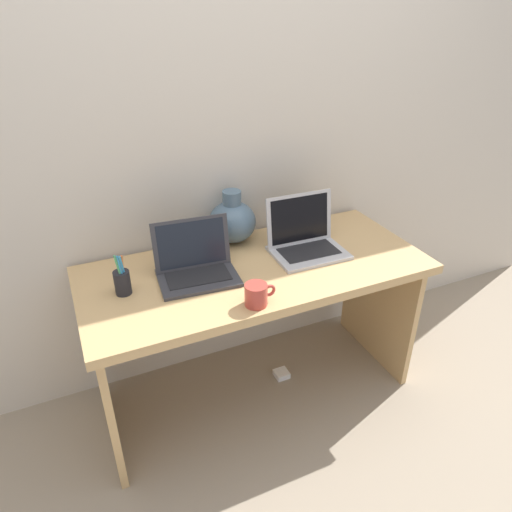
{
  "coord_description": "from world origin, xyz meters",
  "views": [
    {
      "loc": [
        -0.7,
        -1.55,
        1.72
      ],
      "look_at": [
        0.0,
        0.0,
        0.76
      ],
      "focal_mm": 32.75,
      "sensor_mm": 36.0,
      "label": 1
    }
  ],
  "objects_px": {
    "laptop_right": "(304,237)",
    "power_brick": "(282,374)",
    "laptop_left": "(195,262)",
    "coffee_mug": "(257,295)",
    "green_vase": "(232,221)",
    "pen_cup": "(122,282)"
  },
  "relations": [
    {
      "from": "coffee_mug",
      "to": "pen_cup",
      "type": "relative_size",
      "value": 0.7
    },
    {
      "from": "laptop_left",
      "to": "laptop_right",
      "type": "relative_size",
      "value": 1.03
    },
    {
      "from": "green_vase",
      "to": "laptop_right",
      "type": "bearing_deg",
      "value": -40.15
    },
    {
      "from": "green_vase",
      "to": "power_brick",
      "type": "height_order",
      "value": "green_vase"
    },
    {
      "from": "laptop_right",
      "to": "power_brick",
      "type": "bearing_deg",
      "value": -170.42
    },
    {
      "from": "coffee_mug",
      "to": "laptop_left",
      "type": "bearing_deg",
      "value": 115.42
    },
    {
      "from": "coffee_mug",
      "to": "power_brick",
      "type": "xyz_separation_m",
      "value": [
        0.27,
        0.28,
        -0.74
      ]
    },
    {
      "from": "laptop_left",
      "to": "laptop_right",
      "type": "xyz_separation_m",
      "value": [
        0.51,
        0.01,
        0.01
      ]
    },
    {
      "from": "green_vase",
      "to": "pen_cup",
      "type": "bearing_deg",
      "value": -156.37
    },
    {
      "from": "green_vase",
      "to": "coffee_mug",
      "type": "xyz_separation_m",
      "value": [
        -0.11,
        -0.52,
        -0.06
      ]
    },
    {
      "from": "laptop_left",
      "to": "coffee_mug",
      "type": "xyz_separation_m",
      "value": [
        0.14,
        -0.3,
        -0.02
      ]
    },
    {
      "from": "laptop_right",
      "to": "laptop_left",
      "type": "bearing_deg",
      "value": -179.39
    },
    {
      "from": "laptop_right",
      "to": "pen_cup",
      "type": "height_order",
      "value": "laptop_right"
    },
    {
      "from": "green_vase",
      "to": "pen_cup",
      "type": "distance_m",
      "value": 0.6
    },
    {
      "from": "laptop_right",
      "to": "power_brick",
      "type": "xyz_separation_m",
      "value": [
        -0.1,
        -0.02,
        -0.76
      ]
    },
    {
      "from": "laptop_left",
      "to": "power_brick",
      "type": "relative_size",
      "value": 4.77
    },
    {
      "from": "pen_cup",
      "to": "power_brick",
      "type": "distance_m",
      "value": 1.03
    },
    {
      "from": "green_vase",
      "to": "pen_cup",
      "type": "xyz_separation_m",
      "value": [
        -0.55,
        -0.24,
        -0.05
      ]
    },
    {
      "from": "laptop_left",
      "to": "pen_cup",
      "type": "relative_size",
      "value": 1.92
    },
    {
      "from": "laptop_right",
      "to": "green_vase",
      "type": "relative_size",
      "value": 1.32
    },
    {
      "from": "laptop_right",
      "to": "coffee_mug",
      "type": "bearing_deg",
      "value": -140.94
    },
    {
      "from": "green_vase",
      "to": "pen_cup",
      "type": "height_order",
      "value": "green_vase"
    }
  ]
}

